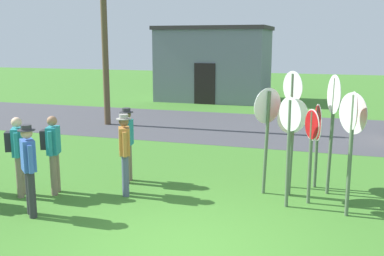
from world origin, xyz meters
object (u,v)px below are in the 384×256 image
at_px(stop_sign_rear_right, 317,132).
at_px(person_on_left, 53,149).
at_px(stop_sign_leaning_right, 333,113).
at_px(stop_sign_leaning_left, 292,130).
at_px(stop_sign_tallest, 352,133).
at_px(person_in_blue, 127,140).
at_px(stop_sign_rear_left, 289,134).
at_px(person_in_dark_shirt, 17,151).
at_px(person_holding_notes, 125,150).
at_px(stop_sign_low_front, 267,122).
at_px(utility_pole, 104,12).
at_px(person_in_teal, 29,165).
at_px(stop_sign_nearest, 311,141).
at_px(stop_sign_far_back, 352,129).
at_px(stop_sign_center_cluster, 292,110).

distance_m(stop_sign_rear_right, person_on_left, 5.72).
bearing_deg(stop_sign_leaning_right, stop_sign_leaning_left, -156.52).
bearing_deg(stop_sign_tallest, person_in_blue, 172.03).
xyz_separation_m(stop_sign_leaning_left, stop_sign_tallest, (1.13, -0.86, 0.18)).
xyz_separation_m(stop_sign_rear_left, person_in_dark_shirt, (-5.45, -1.04, -0.49)).
xyz_separation_m(stop_sign_rear_left, stop_sign_rear_right, (0.48, 1.41, -0.19)).
bearing_deg(person_holding_notes, stop_sign_tallest, 1.93).
relative_size(stop_sign_low_front, person_on_left, 1.35).
bearing_deg(person_in_dark_shirt, stop_sign_rear_right, 22.43).
xyz_separation_m(utility_pole, person_in_teal, (3.10, -8.88, -3.30)).
xyz_separation_m(stop_sign_leaning_right, person_on_left, (-5.62, -1.74, -0.78)).
height_order(person_in_teal, person_on_left, person_in_teal).
bearing_deg(person_holding_notes, stop_sign_rear_left, 4.99).
distance_m(stop_sign_leaning_left, person_in_dark_shirt, 5.74).
bearing_deg(stop_sign_low_front, stop_sign_nearest, -18.70).
height_order(stop_sign_rear_left, stop_sign_leaning_right, stop_sign_leaning_right).
distance_m(stop_sign_nearest, stop_sign_tallest, 0.92).
height_order(stop_sign_far_back, person_in_dark_shirt, stop_sign_far_back).
xyz_separation_m(person_holding_notes, person_on_left, (-1.49, -0.39, -0.00)).
xyz_separation_m(stop_sign_nearest, stop_sign_tallest, (0.73, -0.47, 0.30)).
height_order(utility_pole, stop_sign_nearest, utility_pole).
bearing_deg(utility_pole, stop_sign_rear_right, -34.51).
relative_size(stop_sign_far_back, person_in_teal, 1.31).
bearing_deg(person_in_teal, stop_sign_low_front, 32.48).
bearing_deg(stop_sign_nearest, stop_sign_far_back, 3.57).
bearing_deg(person_on_left, stop_sign_far_back, 9.99).
relative_size(stop_sign_leaning_left, person_holding_notes, 1.19).
bearing_deg(stop_sign_leaning_right, person_in_dark_shirt, -161.37).
distance_m(stop_sign_low_front, person_on_left, 4.56).
relative_size(stop_sign_far_back, person_on_left, 1.35).
bearing_deg(person_on_left, utility_pole, 109.92).
height_order(stop_sign_low_front, stop_sign_rear_right, stop_sign_low_front).
height_order(person_holding_notes, person_in_blue, same).
height_order(stop_sign_rear_right, person_holding_notes, stop_sign_rear_right).
bearing_deg(stop_sign_far_back, stop_sign_rear_left, -161.87).
distance_m(stop_sign_leaning_right, stop_sign_rear_right, 0.67).
distance_m(stop_sign_rear_right, person_holding_notes, 4.20).
relative_size(stop_sign_leaning_left, stop_sign_center_cluster, 0.80).
xyz_separation_m(stop_sign_leaning_left, person_holding_notes, (-3.35, -1.01, -0.42)).
distance_m(utility_pole, stop_sign_nearest, 10.84).
xyz_separation_m(utility_pole, stop_sign_nearest, (8.02, -6.65, -3.00)).
xyz_separation_m(stop_sign_tallest, person_on_left, (-5.97, -0.54, -0.60)).
relative_size(utility_pole, stop_sign_center_cluster, 3.16).
bearing_deg(stop_sign_low_front, stop_sign_tallest, -25.36).
height_order(person_in_dark_shirt, person_in_blue, person_in_blue).
distance_m(stop_sign_tallest, stop_sign_rear_right, 1.71).
relative_size(stop_sign_leaning_right, person_holding_notes, 1.47).
distance_m(person_holding_notes, person_in_teal, 1.99).
distance_m(stop_sign_nearest, stop_sign_center_cluster, 1.14).
height_order(stop_sign_leaning_right, person_in_teal, stop_sign_leaning_right).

